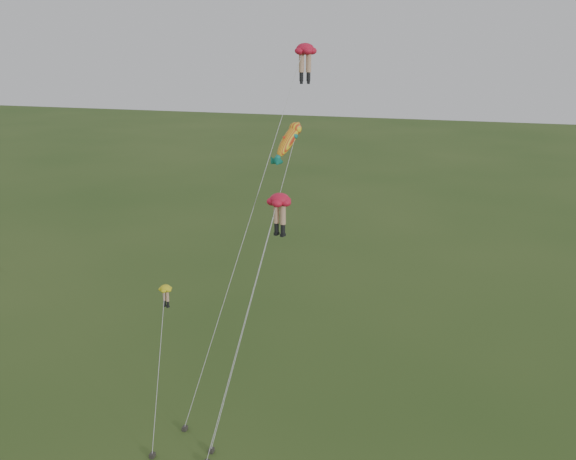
# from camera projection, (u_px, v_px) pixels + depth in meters

# --- Properties ---
(ground) EXTENTS (300.00, 300.00, 0.00)m
(ground) POSITION_uv_depth(u_px,v_px,m) (215.00, 427.00, 38.00)
(ground) COLOR #2C481A
(ground) RESTS_ON ground
(legs_kite_red_high) EXTENTS (5.60, 11.10, 21.80)m
(legs_kite_red_high) POSITION_uv_depth(u_px,v_px,m) (303.00, 58.00, 39.51)
(legs_kite_red_high) COLOR red
(legs_kite_red_high) RESTS_ON ground
(legs_kite_red_mid) EXTENTS (3.05, 8.63, 13.49)m
(legs_kite_red_mid) POSITION_uv_depth(u_px,v_px,m) (279.00, 206.00, 37.27)
(legs_kite_red_mid) COLOR red
(legs_kite_red_mid) RESTS_ON ground
(legs_kite_yellow) EXTENTS (2.52, 7.02, 7.57)m
(legs_kite_yellow) POSITION_uv_depth(u_px,v_px,m) (165.00, 299.00, 39.19)
(legs_kite_yellow) COLOR yellow
(legs_kite_yellow) RESTS_ON ground
(fish_kite) EXTENTS (2.09, 14.67, 16.90)m
(fish_kite) POSITION_uv_depth(u_px,v_px,m) (288.00, 141.00, 42.98)
(fish_kite) COLOR yellow
(fish_kite) RESTS_ON ground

